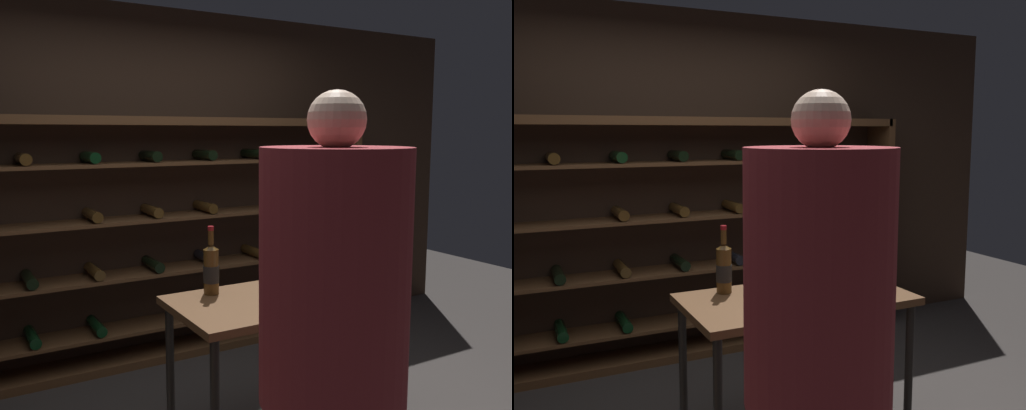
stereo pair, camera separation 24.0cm
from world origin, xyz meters
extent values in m
cube|color=#332319|center=(0.00, 1.72, 1.31)|extent=(5.96, 0.10, 2.61)
cube|color=brown|center=(1.76, 1.51, 0.90)|extent=(0.06, 0.32, 1.80)
cube|color=brown|center=(0.15, 1.51, 1.77)|extent=(3.22, 0.32, 0.06)
cube|color=brown|center=(0.15, 1.51, 0.03)|extent=(3.22, 0.32, 0.06)
cube|color=brown|center=(0.15, 1.51, 0.27)|extent=(3.14, 0.32, 0.02)
cylinder|color=black|center=(-0.93, 1.51, 0.32)|extent=(0.08, 0.30, 0.08)
cylinder|color=black|center=(-0.50, 1.51, 0.32)|extent=(0.08, 0.30, 0.08)
cylinder|color=black|center=(0.36, 1.51, 0.32)|extent=(0.08, 0.30, 0.08)
cylinder|color=black|center=(0.79, 1.51, 0.32)|extent=(0.08, 0.30, 0.08)
cylinder|color=black|center=(1.23, 1.51, 0.32)|extent=(0.08, 0.30, 0.08)
cylinder|color=#4C3314|center=(1.66, 1.51, 0.32)|extent=(0.08, 0.30, 0.08)
cube|color=brown|center=(0.15, 1.51, 0.67)|extent=(3.14, 0.32, 0.02)
cylinder|color=black|center=(-0.93, 1.51, 0.72)|extent=(0.08, 0.30, 0.08)
cylinder|color=#4C3314|center=(-0.50, 1.51, 0.72)|extent=(0.08, 0.30, 0.08)
cylinder|color=black|center=(-0.07, 1.51, 0.72)|extent=(0.08, 0.30, 0.08)
cylinder|color=black|center=(0.36, 1.51, 0.72)|extent=(0.08, 0.30, 0.08)
cylinder|color=#4C3314|center=(0.79, 1.51, 0.72)|extent=(0.08, 0.30, 0.08)
cylinder|color=black|center=(1.23, 1.51, 0.72)|extent=(0.08, 0.30, 0.08)
cylinder|color=black|center=(1.66, 1.51, 0.72)|extent=(0.08, 0.30, 0.08)
cube|color=brown|center=(0.15, 1.51, 1.07)|extent=(3.14, 0.32, 0.02)
cylinder|color=#4C3314|center=(-0.50, 1.51, 1.12)|extent=(0.08, 0.30, 0.08)
cylinder|color=#4C3314|center=(-0.07, 1.51, 1.12)|extent=(0.08, 0.30, 0.08)
cylinder|color=#4C3314|center=(0.36, 1.51, 1.12)|extent=(0.08, 0.30, 0.08)
cylinder|color=black|center=(1.23, 1.51, 1.12)|extent=(0.08, 0.30, 0.08)
cylinder|color=black|center=(1.66, 1.51, 1.12)|extent=(0.08, 0.30, 0.08)
cube|color=brown|center=(0.15, 1.51, 1.47)|extent=(3.14, 0.32, 0.02)
cylinder|color=#4C3314|center=(-0.93, 1.51, 1.52)|extent=(0.08, 0.30, 0.08)
cylinder|color=black|center=(-0.50, 1.51, 1.52)|extent=(0.08, 0.30, 0.08)
cylinder|color=black|center=(-0.07, 1.51, 1.52)|extent=(0.08, 0.30, 0.08)
cylinder|color=black|center=(0.36, 1.51, 1.52)|extent=(0.08, 0.30, 0.08)
cylinder|color=black|center=(0.79, 1.51, 1.52)|extent=(0.08, 0.30, 0.08)
cylinder|color=black|center=(1.23, 1.51, 1.52)|extent=(0.08, 0.30, 0.08)
cylinder|color=black|center=(1.66, 1.51, 1.52)|extent=(0.08, 0.30, 0.08)
cube|color=brown|center=(0.12, 0.01, 0.82)|extent=(1.18, 0.64, 0.04)
cylinder|color=black|center=(0.66, -0.26, 0.40)|extent=(0.04, 0.04, 0.80)
cylinder|color=black|center=(-0.42, 0.29, 0.40)|extent=(0.04, 0.04, 0.80)
cylinder|color=black|center=(0.66, 0.29, 0.40)|extent=(0.04, 0.04, 0.80)
cylinder|color=#9E2D33|center=(-0.32, -0.96, 1.22)|extent=(0.50, 0.50, 0.86)
sphere|color=beige|center=(-0.32, -0.96, 1.73)|extent=(0.19, 0.19, 0.19)
cylinder|color=#4C3314|center=(0.43, -0.10, 0.95)|extent=(0.07, 0.07, 0.21)
cone|color=#4C3314|center=(0.43, -0.10, 1.06)|extent=(0.07, 0.07, 0.03)
cylinder|color=#4C3314|center=(0.43, -0.10, 1.11)|extent=(0.03, 0.03, 0.07)
cylinder|color=maroon|center=(0.43, -0.10, 1.16)|extent=(0.03, 0.03, 0.02)
cylinder|color=silver|center=(0.43, -0.10, 0.94)|extent=(0.07, 0.07, 0.08)
cylinder|color=black|center=(0.57, 0.09, 0.94)|extent=(0.08, 0.08, 0.20)
cone|color=black|center=(0.57, 0.09, 1.05)|extent=(0.08, 0.08, 0.03)
cylinder|color=black|center=(0.57, 0.09, 1.11)|extent=(0.03, 0.03, 0.09)
cylinder|color=#B7932D|center=(0.57, 0.09, 1.16)|extent=(0.03, 0.03, 0.02)
cylinder|color=black|center=(0.57, 0.09, 0.93)|extent=(0.08, 0.08, 0.08)
cylinder|color=#4C3314|center=(-0.20, 0.23, 0.96)|extent=(0.08, 0.08, 0.24)
cone|color=#4C3314|center=(-0.20, 0.23, 1.09)|extent=(0.08, 0.08, 0.03)
cylinder|color=#4C3314|center=(-0.20, 0.23, 1.14)|extent=(0.03, 0.03, 0.08)
cylinder|color=maroon|center=(-0.20, 0.23, 1.19)|extent=(0.03, 0.03, 0.02)
cylinder|color=black|center=(-0.20, 0.23, 0.95)|extent=(0.08, 0.08, 0.09)
cylinder|color=silver|center=(0.07, -0.14, 0.84)|extent=(0.07, 0.07, 0.00)
cylinder|color=silver|center=(0.07, -0.14, 0.88)|extent=(0.01, 0.01, 0.06)
cone|color=silver|center=(0.07, -0.14, 0.94)|extent=(0.07, 0.07, 0.07)
cylinder|color=#590A14|center=(0.07, -0.14, 0.93)|extent=(0.04, 0.04, 0.02)
cylinder|color=silver|center=(0.54, -0.01, 0.84)|extent=(0.07, 0.07, 0.00)
cylinder|color=silver|center=(0.54, -0.01, 0.89)|extent=(0.01, 0.01, 0.08)
cone|color=silver|center=(0.54, -0.01, 0.96)|extent=(0.08, 0.08, 0.07)
cylinder|color=#590A14|center=(0.54, -0.01, 0.95)|extent=(0.04, 0.04, 0.02)
camera|label=1|loc=(-1.44, -2.38, 1.70)|focal=39.19mm
camera|label=2|loc=(-1.23, -2.49, 1.70)|focal=39.19mm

